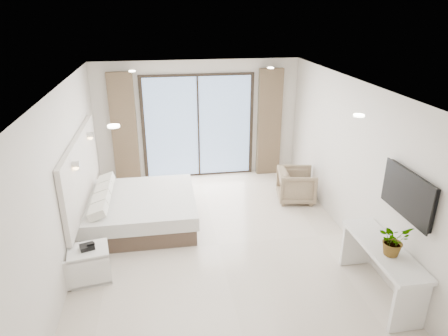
{
  "coord_description": "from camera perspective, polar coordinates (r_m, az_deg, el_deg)",
  "views": [
    {
      "loc": [
        -0.83,
        -5.74,
        3.79
      ],
      "look_at": [
        0.17,
        0.4,
        1.25
      ],
      "focal_mm": 32.0,
      "sensor_mm": 36.0,
      "label": 1
    }
  ],
  "objects": [
    {
      "name": "plant",
      "position": [
        5.69,
        22.99,
        -9.83
      ],
      "size": [
        0.48,
        0.51,
        0.34
      ],
      "primitive_type": "imported",
      "rotation": [
        0.0,
        0.0,
        0.23
      ],
      "color": "#33662D",
      "rests_on": "console_desk"
    },
    {
      "name": "phone",
      "position": [
        6.2,
        -18.98,
        -10.62
      ],
      "size": [
        0.24,
        0.21,
        0.07
      ],
      "primitive_type": "cube",
      "rotation": [
        0.0,
        0.0,
        0.31
      ],
      "color": "black",
      "rests_on": "nightstand"
    },
    {
      "name": "armchair",
      "position": [
        8.38,
        10.31,
        -2.21
      ],
      "size": [
        0.79,
        0.83,
        0.75
      ],
      "primitive_type": "imported",
      "rotation": [
        0.0,
        0.0,
        1.4
      ],
      "color": "#91785F",
      "rests_on": "ground"
    },
    {
      "name": "console_desk",
      "position": [
        6.0,
        21.65,
        -12.12
      ],
      "size": [
        0.49,
        1.57,
        0.77
      ],
      "color": "white",
      "rests_on": "ground"
    },
    {
      "name": "nightstand",
      "position": [
        6.35,
        -18.61,
        -12.88
      ],
      "size": [
        0.64,
        0.56,
        0.52
      ],
      "rotation": [
        0.0,
        0.0,
        0.16
      ],
      "color": "white",
      "rests_on": "ground"
    },
    {
      "name": "room_shell",
      "position": [
        6.95,
        -3.53,
        3.67
      ],
      "size": [
        4.62,
        6.22,
        2.72
      ],
      "color": "silver",
      "rests_on": "ground"
    },
    {
      "name": "bed",
      "position": [
        7.55,
        -11.93,
        -5.9
      ],
      "size": [
        1.98,
        1.88,
        0.69
      ],
      "color": "brown",
      "rests_on": "ground"
    },
    {
      "name": "ground",
      "position": [
        6.93,
        -0.84,
        -10.92
      ],
      "size": [
        6.2,
        6.2,
        0.0
      ],
      "primitive_type": "plane",
      "color": "beige",
      "rests_on": "ground"
    }
  ]
}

